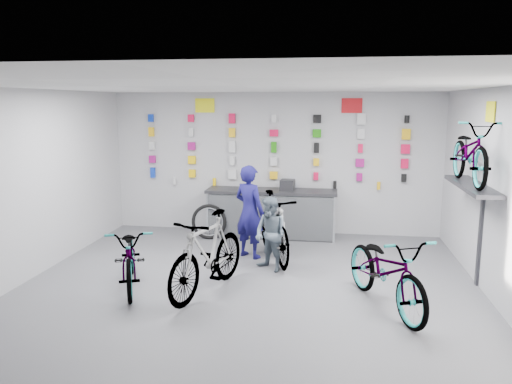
% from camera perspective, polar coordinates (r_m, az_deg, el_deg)
% --- Properties ---
extents(floor, '(8.00, 8.00, 0.00)m').
position_cam_1_polar(floor, '(7.23, -1.68, -12.44)').
color(floor, '#535358').
rests_on(floor, ground).
extents(ceiling, '(8.00, 8.00, 0.00)m').
position_cam_1_polar(ceiling, '(6.68, -1.82, 12.06)').
color(ceiling, white).
rests_on(ceiling, wall_back).
extents(wall_back, '(7.00, 0.00, 7.00)m').
position_cam_1_polar(wall_back, '(10.71, 2.08, 3.31)').
color(wall_back, '#B8B8BB').
rests_on(wall_back, floor).
extents(wall_front, '(7.00, 0.00, 7.00)m').
position_cam_1_polar(wall_front, '(3.11, -15.49, -14.52)').
color(wall_front, '#B8B8BB').
rests_on(wall_front, floor).
extents(wall_left, '(0.00, 8.00, 8.00)m').
position_cam_1_polar(wall_left, '(8.18, -26.65, 0.08)').
color(wall_left, '#B8B8BB').
rests_on(wall_left, floor).
extents(counter, '(2.70, 0.66, 1.00)m').
position_cam_1_polar(counter, '(10.43, 1.76, -2.53)').
color(counter, black).
rests_on(counter, floor).
extents(merch_wall, '(5.56, 0.08, 1.56)m').
position_cam_1_polar(merch_wall, '(10.60, 2.46, 4.89)').
color(merch_wall, '#0F34B9').
rests_on(merch_wall, wall_back).
extents(wall_bracket, '(0.39, 1.90, 2.00)m').
position_cam_1_polar(wall_bracket, '(8.16, 23.56, 0.04)').
color(wall_bracket, '#333338').
rests_on(wall_bracket, wall_right).
extents(sign_left, '(0.42, 0.02, 0.30)m').
position_cam_1_polar(sign_left, '(10.89, -5.87, 9.81)').
color(sign_left, '#F7F318').
rests_on(sign_left, wall_back).
extents(sign_right, '(0.42, 0.02, 0.30)m').
position_cam_1_polar(sign_right, '(10.56, 10.90, 9.67)').
color(sign_right, red).
rests_on(sign_right, wall_back).
extents(sign_side, '(0.02, 0.40, 0.30)m').
position_cam_1_polar(sign_side, '(8.10, 25.21, 8.30)').
color(sign_side, '#F7F318').
rests_on(sign_side, wall_right).
extents(bike_left, '(1.31, 1.99, 0.99)m').
position_cam_1_polar(bike_left, '(7.83, -14.14, -7.11)').
color(bike_left, gray).
rests_on(bike_left, floor).
extents(bike_center, '(1.15, 2.07, 1.20)m').
position_cam_1_polar(bike_center, '(7.40, -5.57, -7.03)').
color(bike_center, gray).
rests_on(bike_center, floor).
extents(bike_right, '(1.46, 2.17, 1.08)m').
position_cam_1_polar(bike_right, '(7.08, 14.68, -8.62)').
color(bike_right, gray).
rests_on(bike_right, floor).
extents(bike_service, '(1.22, 2.08, 1.20)m').
position_cam_1_polar(bike_service, '(8.91, 2.08, -3.97)').
color(bike_service, gray).
rests_on(bike_service, floor).
extents(bike_wall, '(0.63, 1.80, 0.95)m').
position_cam_1_polar(bike_wall, '(8.07, 23.32, 4.18)').
color(bike_wall, gray).
rests_on(bike_wall, wall_bracket).
extents(clerk, '(0.74, 0.66, 1.69)m').
position_cam_1_polar(clerk, '(8.99, -0.75, -2.25)').
color(clerk, '#131050').
rests_on(clerk, floor).
extents(customer, '(0.77, 0.75, 1.25)m').
position_cam_1_polar(customer, '(8.32, 1.67, -4.84)').
color(customer, slate).
rests_on(customer, floor).
extents(spare_wheel, '(0.74, 0.18, 0.73)m').
position_cam_1_polar(spare_wheel, '(10.33, -5.40, -3.41)').
color(spare_wheel, black).
rests_on(spare_wheel, floor).
extents(register, '(0.31, 0.32, 0.22)m').
position_cam_1_polar(register, '(10.29, 3.62, 0.82)').
color(register, black).
rests_on(register, counter).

